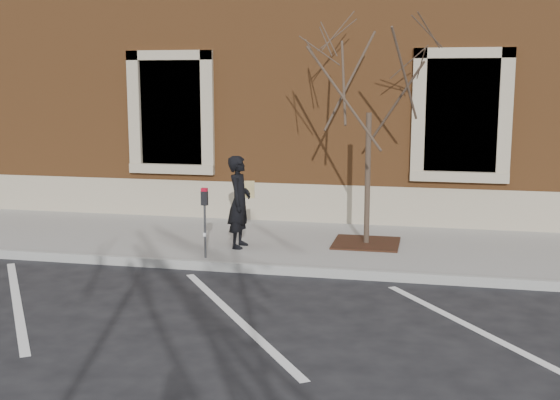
# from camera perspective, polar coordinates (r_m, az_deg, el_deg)

# --- Properties ---
(ground) EXTENTS (120.00, 120.00, 0.00)m
(ground) POSITION_cam_1_polar(r_m,az_deg,el_deg) (11.40, -0.64, -5.95)
(ground) COLOR #28282B
(ground) RESTS_ON ground
(sidewalk_near) EXTENTS (40.00, 3.50, 0.15)m
(sidewalk_near) POSITION_cam_1_polar(r_m,az_deg,el_deg) (13.04, 1.07, -3.61)
(sidewalk_near) COLOR gray
(sidewalk_near) RESTS_ON ground
(curb_near) EXTENTS (40.00, 0.12, 0.15)m
(curb_near) POSITION_cam_1_polar(r_m,az_deg,el_deg) (11.34, -0.70, -5.66)
(curb_near) COLOR #9E9E99
(curb_near) RESTS_ON ground
(parking_stripes) EXTENTS (28.00, 4.40, 0.01)m
(parking_stripes) POSITION_cam_1_polar(r_m,az_deg,el_deg) (9.37, -3.68, -9.47)
(parking_stripes) COLOR silver
(parking_stripes) RESTS_ON ground
(building_civic) EXTENTS (40.00, 8.62, 8.00)m
(building_civic) POSITION_cam_1_polar(r_m,az_deg,el_deg) (18.63, 4.77, 12.48)
(building_civic) COLOR brown
(building_civic) RESTS_ON ground
(man) EXTENTS (0.40, 0.60, 1.63)m
(man) POSITION_cam_1_polar(r_m,az_deg,el_deg) (12.36, -3.32, -0.15)
(man) COLOR black
(man) RESTS_ON sidewalk_near
(parking_meter) EXTENTS (0.11, 0.08, 1.18)m
(parking_meter) POSITION_cam_1_polar(r_m,az_deg,el_deg) (11.65, -6.14, -0.78)
(parking_meter) COLOR #595B60
(parking_meter) RESTS_ON sidewalk_near
(tree_grate) EXTENTS (1.18, 1.18, 0.03)m
(tree_grate) POSITION_cam_1_polar(r_m,az_deg,el_deg) (12.83, 7.02, -3.49)
(tree_grate) COLOR #3A1912
(tree_grate) RESTS_ON sidewalk_near
(sapling) EXTENTS (2.58, 2.58, 4.30)m
(sapling) POSITION_cam_1_polar(r_m,az_deg,el_deg) (12.50, 7.31, 9.99)
(sapling) COLOR #45332A
(sapling) RESTS_ON sidewalk_near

